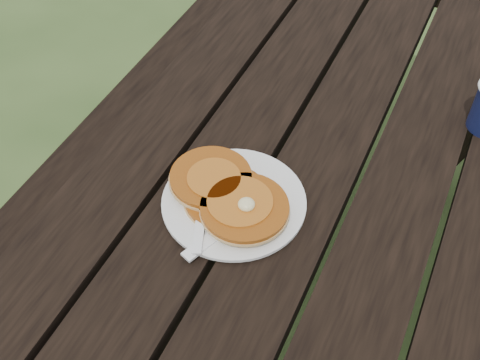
% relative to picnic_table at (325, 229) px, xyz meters
% --- Properties ---
extents(ground, '(60.00, 60.00, 0.00)m').
position_rel_picnic_table_xyz_m(ground, '(0.00, 0.00, -0.37)').
color(ground, '#354C20').
rests_on(ground, ground).
extents(picnic_table, '(1.36, 1.80, 0.75)m').
position_rel_picnic_table_xyz_m(picnic_table, '(0.00, 0.00, 0.00)').
color(picnic_table, black).
rests_on(picnic_table, ground).
extents(plate, '(0.30, 0.30, 0.01)m').
position_rel_picnic_table_xyz_m(plate, '(-0.09, -0.31, 0.39)').
color(plate, white).
rests_on(plate, picnic_table).
extents(pancake_stack, '(0.22, 0.17, 0.04)m').
position_rel_picnic_table_xyz_m(pancake_stack, '(-0.10, -0.31, 0.41)').
color(pancake_stack, '#A45112').
rests_on(pancake_stack, plate).
extents(knife, '(0.08, 0.18, 0.00)m').
position_rel_picnic_table_xyz_m(knife, '(-0.08, -0.36, 0.39)').
color(knife, white).
rests_on(knife, plate).
extents(fork, '(0.09, 0.16, 0.01)m').
position_rel_picnic_table_xyz_m(fork, '(-0.12, -0.38, 0.40)').
color(fork, white).
rests_on(fork, plate).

